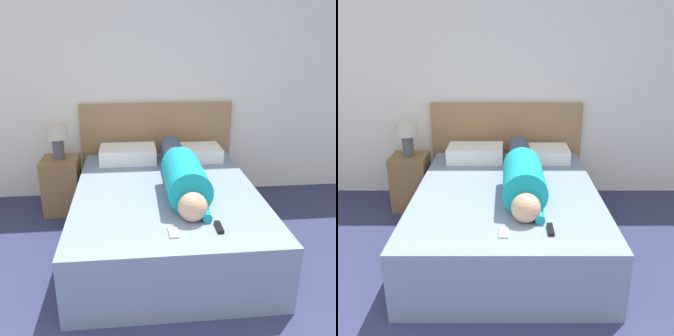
% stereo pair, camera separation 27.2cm
% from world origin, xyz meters
% --- Properties ---
extents(wall_back, '(6.29, 0.06, 2.60)m').
position_xyz_m(wall_back, '(0.00, 3.33, 1.30)').
color(wall_back, white).
rests_on(wall_back, ground_plane).
extents(bed, '(1.54, 2.01, 0.51)m').
position_xyz_m(bed, '(-0.07, 2.17, 0.25)').
color(bed, '#7589A8').
rests_on(bed, ground_plane).
extents(headboard, '(1.66, 0.04, 1.05)m').
position_xyz_m(headboard, '(-0.07, 3.26, 0.52)').
color(headboard, '#A37A51').
rests_on(headboard, ground_plane).
extents(nightstand, '(0.36, 0.37, 0.57)m').
position_xyz_m(nightstand, '(-1.08, 2.89, 0.29)').
color(nightstand, brown).
rests_on(nightstand, ground_plane).
extents(table_lamp, '(0.21, 0.21, 0.35)m').
position_xyz_m(table_lamp, '(-1.08, 2.89, 0.80)').
color(table_lamp, '#4C4C51').
rests_on(table_lamp, nightstand).
extents(person_lying, '(0.33, 1.60, 0.33)m').
position_xyz_m(person_lying, '(0.07, 2.18, 0.65)').
color(person_lying, tan).
rests_on(person_lying, bed).
extents(pillow_near_headboard, '(0.57, 0.37, 0.15)m').
position_xyz_m(pillow_near_headboard, '(-0.39, 2.94, 0.59)').
color(pillow_near_headboard, white).
rests_on(pillow_near_headboard, bed).
extents(pillow_second, '(0.54, 0.37, 0.14)m').
position_xyz_m(pillow_second, '(0.30, 2.94, 0.58)').
color(pillow_second, white).
rests_on(pillow_second, bed).
extents(tv_remote, '(0.04, 0.15, 0.02)m').
position_xyz_m(tv_remote, '(0.23, 1.46, 0.52)').
color(tv_remote, black).
rests_on(tv_remote, bed).
extents(cell_phone, '(0.06, 0.13, 0.01)m').
position_xyz_m(cell_phone, '(-0.09, 1.43, 0.51)').
color(cell_phone, '#B2B7BC').
rests_on(cell_phone, bed).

